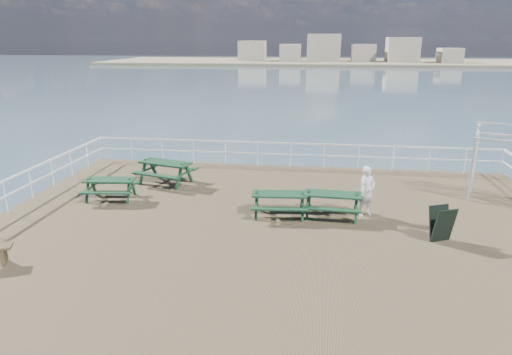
% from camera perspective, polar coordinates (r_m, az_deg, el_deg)
% --- Properties ---
extents(ground, '(18.00, 14.00, 0.30)m').
position_cam_1_polar(ground, '(13.98, 2.48, -6.71)').
color(ground, brown).
rests_on(ground, ground).
extents(sea_backdrop, '(300.00, 300.00, 9.20)m').
position_cam_1_polar(sea_backdrop, '(147.38, 12.64, 14.28)').
color(sea_backdrop, '#3A4E61').
rests_on(sea_backdrop, ground).
extents(railing, '(17.77, 13.76, 1.10)m').
position_cam_1_polar(railing, '(16.04, 3.14, 0.33)').
color(railing, white).
rests_on(railing, ground).
extents(picnic_table_a, '(2.39, 2.12, 0.98)m').
position_cam_1_polar(picnic_table_a, '(18.16, -11.26, 1.21)').
color(picnic_table_a, '#163D21').
rests_on(picnic_table_a, ground).
extents(picnic_table_b, '(1.88, 1.55, 0.87)m').
position_cam_1_polar(picnic_table_b, '(14.71, 9.51, -2.74)').
color(picnic_table_b, '#163D21').
rests_on(picnic_table_b, ground).
extents(picnic_table_c, '(1.86, 1.55, 0.85)m').
position_cam_1_polar(picnic_table_c, '(14.59, 2.94, -2.74)').
color(picnic_table_c, '#163D21').
rests_on(picnic_table_c, ground).
extents(picnic_table_d, '(1.87, 1.57, 0.84)m').
position_cam_1_polar(picnic_table_d, '(16.86, -17.78, -0.85)').
color(picnic_table_d, '#163D21').
rests_on(picnic_table_d, ground).
extents(trellis_arbor, '(2.46, 1.89, 2.72)m').
position_cam_1_polar(trellis_arbor, '(17.89, 28.69, 1.10)').
color(trellis_arbor, white).
rests_on(trellis_arbor, ground).
extents(sandwich_board, '(0.76, 0.68, 1.02)m').
position_cam_1_polar(sandwich_board, '(13.79, 22.18, -5.45)').
color(sandwich_board, black).
rests_on(sandwich_board, ground).
extents(person, '(0.71, 0.65, 1.63)m').
position_cam_1_polar(person, '(14.91, 13.66, -1.69)').
color(person, white).
rests_on(person, ground).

